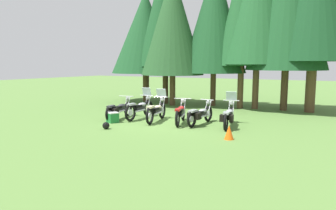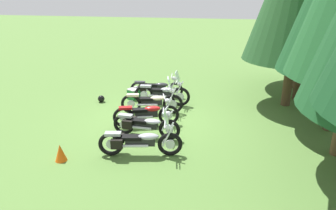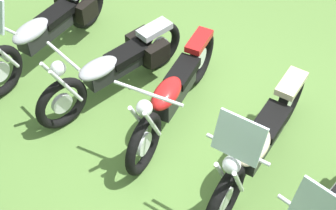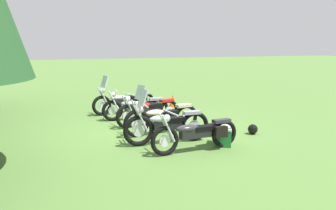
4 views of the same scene
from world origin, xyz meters
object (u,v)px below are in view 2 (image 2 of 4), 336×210
(motorcycle_4, at_px, (145,124))
(motorcycle_5, at_px, (139,141))
(motorcycle_0, at_px, (155,88))
(motorcycle_3, at_px, (147,114))
(traffic_cone, at_px, (60,153))
(motorcycle_1, at_px, (163,93))
(dropped_helmet, at_px, (101,99))
(picnic_cooler, at_px, (135,93))
(motorcycle_2, at_px, (153,102))

(motorcycle_4, relative_size, motorcycle_5, 0.94)
(motorcycle_0, height_order, motorcycle_3, motorcycle_3)
(traffic_cone, bearing_deg, motorcycle_3, 147.47)
(motorcycle_1, distance_m, traffic_cone, 5.15)
(motorcycle_0, distance_m, motorcycle_3, 2.99)
(dropped_helmet, bearing_deg, picnic_cooler, 119.40)
(motorcycle_3, bearing_deg, motorcycle_2, 75.48)
(motorcycle_1, height_order, traffic_cone, motorcycle_1)
(motorcycle_2, xyz_separation_m, motorcycle_5, (3.14, 0.38, -0.02))
(motorcycle_5, bearing_deg, traffic_cone, -172.23)
(motorcycle_5, xyz_separation_m, picnic_cooler, (-4.68, -1.52, -0.23))
(traffic_cone, height_order, dropped_helmet, traffic_cone)
(motorcycle_0, distance_m, dropped_helmet, 2.30)
(motorcycle_0, xyz_separation_m, dropped_helmet, (0.99, -2.06, -0.29))
(motorcycle_0, height_order, traffic_cone, motorcycle_0)
(picnic_cooler, bearing_deg, motorcycle_5, 17.99)
(picnic_cooler, distance_m, traffic_cone, 5.38)
(motorcycle_3, xyz_separation_m, dropped_helmet, (-1.98, -2.45, -0.31))
(motorcycle_5, height_order, picnic_cooler, motorcycle_5)
(picnic_cooler, xyz_separation_m, dropped_helmet, (0.70, -1.24, -0.09))
(motorcycle_4, bearing_deg, dropped_helmet, 136.32)
(motorcycle_3, bearing_deg, dropped_helmet, 122.85)
(motorcycle_0, relative_size, motorcycle_5, 0.97)
(motorcycle_4, xyz_separation_m, motorcycle_5, (1.17, 0.16, 0.03))
(motorcycle_1, height_order, picnic_cooler, motorcycle_1)
(motorcycle_1, xyz_separation_m, traffic_cone, (4.82, -1.81, -0.24))
(motorcycle_3, height_order, traffic_cone, motorcycle_3)
(motorcycle_0, relative_size, picnic_cooler, 3.23)
(picnic_cooler, height_order, traffic_cone, traffic_cone)
(motorcycle_4, height_order, traffic_cone, motorcycle_4)
(traffic_cone, bearing_deg, motorcycle_4, 135.06)
(motorcycle_0, bearing_deg, traffic_cone, -110.16)
(motorcycle_0, xyz_separation_m, motorcycle_3, (2.97, 0.40, 0.02))
(traffic_cone, relative_size, dropped_helmet, 1.75)
(motorcycle_4, distance_m, motorcycle_5, 1.18)
(motorcycle_0, xyz_separation_m, motorcycle_2, (1.83, 0.32, 0.04))
(motorcycle_2, bearing_deg, motorcycle_4, -94.88)
(picnic_cooler, bearing_deg, motorcycle_4, 21.16)
(picnic_cooler, height_order, dropped_helmet, picnic_cooler)
(dropped_helmet, bearing_deg, motorcycle_2, 70.59)
(motorcycle_2, height_order, motorcycle_5, motorcycle_2)
(motorcycle_1, height_order, motorcycle_2, motorcycle_1)
(motorcycle_1, height_order, motorcycle_5, motorcycle_1)
(motorcycle_1, bearing_deg, traffic_cone, -111.65)
(motorcycle_3, distance_m, dropped_helmet, 3.17)
(motorcycle_3, relative_size, traffic_cone, 4.49)
(motorcycle_3, distance_m, picnic_cooler, 2.95)
(motorcycle_3, height_order, picnic_cooler, motorcycle_3)
(motorcycle_2, bearing_deg, motorcycle_5, -94.28)
(motorcycle_1, bearing_deg, motorcycle_4, -90.20)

